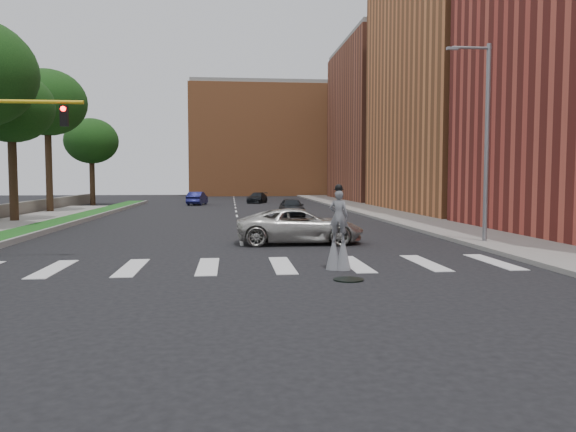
# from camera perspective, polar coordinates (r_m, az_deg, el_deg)

# --- Properties ---
(ground_plane) EXTENTS (160.00, 160.00, 0.00)m
(ground_plane) POSITION_cam_1_polar(r_m,az_deg,el_deg) (18.59, -4.27, -5.58)
(ground_plane) COLOR black
(ground_plane) RESTS_ON ground
(grass_median) EXTENTS (2.00, 60.00, 0.25)m
(grass_median) POSITION_cam_1_polar(r_m,az_deg,el_deg) (39.98, -21.83, -0.54)
(grass_median) COLOR #164F17
(grass_median) RESTS_ON ground
(median_curb) EXTENTS (0.20, 60.00, 0.28)m
(median_curb) POSITION_cam_1_polar(r_m,az_deg,el_deg) (39.71, -20.37, -0.51)
(median_curb) COLOR gray
(median_curb) RESTS_ON ground
(sidewalk_right) EXTENTS (5.00, 90.00, 0.18)m
(sidewalk_right) POSITION_cam_1_polar(r_m,az_deg,el_deg) (45.33, 10.80, 0.14)
(sidewalk_right) COLOR gray
(sidewalk_right) RESTS_ON ground
(manhole) EXTENTS (0.90, 0.90, 0.04)m
(manhole) POSITION_cam_1_polar(r_m,az_deg,el_deg) (16.98, 6.16, -6.44)
(manhole) COLOR black
(manhole) RESTS_ON ground
(building_mid) EXTENTS (16.00, 22.00, 24.00)m
(building_mid) POSITION_cam_1_polar(r_m,az_deg,el_deg) (54.05, 19.35, 13.27)
(building_mid) COLOR #C26F3D
(building_mid) RESTS_ON ground
(building_far) EXTENTS (16.00, 22.00, 20.00)m
(building_far) POSITION_cam_1_polar(r_m,az_deg,el_deg) (76.06, 11.50, 9.13)
(building_far) COLOR brown
(building_far) RESTS_ON ground
(building_backdrop) EXTENTS (26.00, 14.00, 18.00)m
(building_backdrop) POSITION_cam_1_polar(r_m,az_deg,el_deg) (96.73, -2.03, 7.50)
(building_backdrop) COLOR #C26F3D
(building_backdrop) RESTS_ON ground
(streetlight) EXTENTS (2.05, 0.20, 9.00)m
(streetlight) POSITION_cam_1_polar(r_m,az_deg,el_deg) (26.93, 19.37, 7.62)
(streetlight) COLOR slate
(streetlight) RESTS_ON ground
(stilt_performer) EXTENTS (0.82, 0.63, 2.85)m
(stilt_performer) POSITION_cam_1_polar(r_m,az_deg,el_deg) (18.71, 5.15, -2.08)
(stilt_performer) COLOR black
(stilt_performer) RESTS_ON ground
(suv_crossing) EXTENTS (5.93, 2.84, 1.63)m
(suv_crossing) POSITION_cam_1_polar(r_m,az_deg,el_deg) (25.99, 1.23, -1.02)
(suv_crossing) COLOR beige
(suv_crossing) RESTS_ON ground
(car_near) EXTENTS (1.84, 4.27, 1.44)m
(car_near) POSITION_cam_1_polar(r_m,az_deg,el_deg) (43.90, 0.38, 0.90)
(car_near) COLOR black
(car_near) RESTS_ON ground
(car_mid) EXTENTS (2.21, 4.57, 1.44)m
(car_mid) POSITION_cam_1_polar(r_m,az_deg,el_deg) (62.61, -9.21, 1.78)
(car_mid) COLOR navy
(car_mid) RESTS_ON ground
(car_far) EXTENTS (2.94, 4.59, 1.24)m
(car_far) POSITION_cam_1_polar(r_m,az_deg,el_deg) (66.38, -3.14, 1.86)
(car_far) COLOR black
(car_far) RESTS_ON ground
(tree_3) EXTENTS (5.58, 5.58, 10.10)m
(tree_3) POSITION_cam_1_polar(r_m,az_deg,el_deg) (41.97, -26.34, 9.86)
(tree_3) COLOR black
(tree_3) RESTS_ON ground
(tree_4) EXTENTS (6.53, 6.53, 12.11)m
(tree_4) POSITION_cam_1_polar(r_m,az_deg,el_deg) (52.13, -23.29, 10.50)
(tree_4) COLOR black
(tree_4) RESTS_ON ground
(tree_5) EXTENTS (5.72, 5.72, 9.38)m
(tree_5) POSITION_cam_1_polar(r_m,az_deg,el_deg) (64.45, -19.35, 7.17)
(tree_5) COLOR black
(tree_5) RESTS_ON ground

